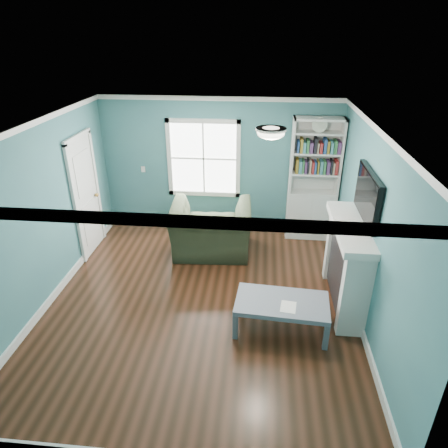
{
  "coord_description": "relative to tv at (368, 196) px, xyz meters",
  "views": [
    {
      "loc": [
        0.81,
        -4.79,
        3.7
      ],
      "look_at": [
        0.3,
        0.4,
        1.12
      ],
      "focal_mm": 32.0,
      "sensor_mm": 36.0,
      "label": 1
    }
  ],
  "objects": [
    {
      "name": "room_walls",
      "position": [
        -2.2,
        -0.2,
        -0.14
      ],
      "size": [
        5.0,
        5.0,
        5.0
      ],
      "color": "#396F7A",
      "rests_on": "ground"
    },
    {
      "name": "trim",
      "position": [
        -2.2,
        -0.2,
        -0.49
      ],
      "size": [
        4.5,
        5.0,
        2.6
      ],
      "color": "white",
      "rests_on": "ground"
    },
    {
      "name": "bookshelf",
      "position": [
        -0.43,
        2.1,
        -0.8
      ],
      "size": [
        0.9,
        0.35,
        2.31
      ],
      "color": "silver",
      "rests_on": "ground"
    },
    {
      "name": "light_switch",
      "position": [
        -3.7,
        2.28,
        -0.52
      ],
      "size": [
        0.08,
        0.01,
        0.12
      ],
      "primitive_type": "cube",
      "color": "white",
      "rests_on": "room_walls"
    },
    {
      "name": "coffee_table",
      "position": [
        -1.05,
        -0.66,
        -1.34
      ],
      "size": [
        1.27,
        0.75,
        0.45
      ],
      "rotation": [
        0.0,
        0.0,
        -0.07
      ],
      "color": "#4E545D",
      "rests_on": "ground"
    },
    {
      "name": "ceiling_fixture",
      "position": [
        -1.3,
        -0.1,
        0.82
      ],
      "size": [
        0.38,
        0.38,
        0.15
      ],
      "color": "white",
      "rests_on": "room_walls"
    },
    {
      "name": "floor",
      "position": [
        -2.2,
        -0.2,
        -1.72
      ],
      "size": [
        5.0,
        5.0,
        0.0
      ],
      "primitive_type": "plane",
      "color": "black",
      "rests_on": "ground"
    },
    {
      "name": "tv",
      "position": [
        0.0,
        0.0,
        0.0
      ],
      "size": [
        0.06,
        1.1,
        0.65
      ],
      "primitive_type": "cube",
      "color": "black",
      "rests_on": "fireplace"
    },
    {
      "name": "fireplace",
      "position": [
        -0.12,
        0.0,
        -1.09
      ],
      "size": [
        0.44,
        1.58,
        1.3
      ],
      "color": "black",
      "rests_on": "ground"
    },
    {
      "name": "window",
      "position": [
        -2.5,
        2.29,
        -0.27
      ],
      "size": [
        1.4,
        0.06,
        1.5
      ],
      "color": "white",
      "rests_on": "room_walls"
    },
    {
      "name": "recliner",
      "position": [
        -2.24,
        1.28,
        -1.12
      ],
      "size": [
        1.45,
        0.99,
        1.22
      ],
      "primitive_type": "imported",
      "rotation": [
        0.0,
        0.0,
        -3.08
      ],
      "color": "black",
      "rests_on": "ground"
    },
    {
      "name": "door",
      "position": [
        -4.42,
        1.2,
        -0.65
      ],
      "size": [
        0.12,
        0.98,
        2.17
      ],
      "color": "silver",
      "rests_on": "ground"
    },
    {
      "name": "paper_sheet",
      "position": [
        -0.97,
        -0.78,
        -1.28
      ],
      "size": [
        0.23,
        0.27,
        0.0
      ],
      "primitive_type": "cube",
      "rotation": [
        0.0,
        0.0,
        -0.13
      ],
      "color": "white",
      "rests_on": "coffee_table"
    }
  ]
}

